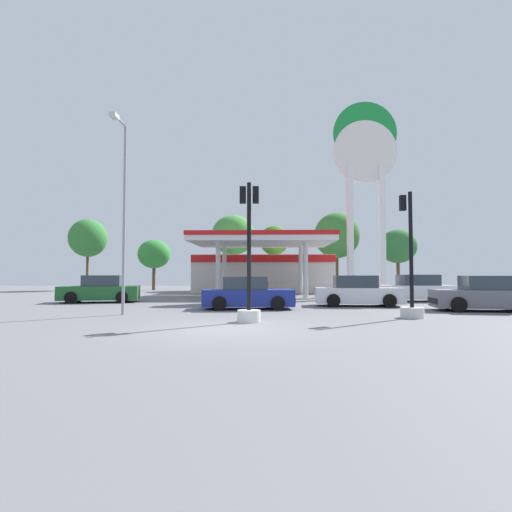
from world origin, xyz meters
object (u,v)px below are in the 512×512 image
at_px(car_1, 358,292).
at_px(traffic_signal_0, 249,279).
at_px(car_2, 248,294).
at_px(tree_5, 398,246).
at_px(station_pole_sign, 365,169).
at_px(tree_3, 274,241).
at_px(traffic_signal_1, 411,288).
at_px(corner_streetlamp, 123,199).
at_px(tree_1, 154,254).
at_px(car_4, 485,295).
at_px(car_3, 416,289).
at_px(tree_4, 337,236).
at_px(tree_2, 233,235).
at_px(tree_0, 88,238).
at_px(car_0, 100,290).

distance_m(car_1, traffic_signal_0, 8.64).
relative_size(car_2, tree_5, 0.67).
bearing_deg(car_1, car_2, -160.89).
relative_size(station_pole_sign, tree_3, 2.19).
height_order(traffic_signal_1, corner_streetlamp, corner_streetlamp).
bearing_deg(car_1, tree_3, 101.09).
bearing_deg(tree_1, car_4, -47.59).
xyz_separation_m(car_2, traffic_signal_0, (0.30, -5.03, 0.75)).
bearing_deg(car_4, car_3, 96.13).
bearing_deg(tree_3, tree_4, 6.37).
bearing_deg(traffic_signal_1, car_4, 34.29).
bearing_deg(traffic_signal_1, tree_5, 73.13).
distance_m(traffic_signal_1, corner_streetlamp, 11.45).
bearing_deg(tree_2, car_3, -53.41).
distance_m(car_4, traffic_signal_1, 5.06).
height_order(tree_0, tree_4, tree_4).
distance_m(car_0, tree_5, 30.51).
height_order(car_1, tree_0, tree_0).
bearing_deg(tree_4, corner_streetlamp, -116.45).
distance_m(car_0, car_3, 18.31).
distance_m(traffic_signal_0, tree_2, 27.57).
distance_m(car_3, tree_2, 21.12).
bearing_deg(corner_streetlamp, traffic_signal_1, -3.09).
xyz_separation_m(station_pole_sign, car_3, (1.64, -5.01, -8.50)).
xyz_separation_m(car_2, car_4, (10.32, -0.77, 0.02)).
distance_m(traffic_signal_0, traffic_signal_1, 6.03).
xyz_separation_m(car_0, tree_3, (10.15, 17.58, 4.24)).
bearing_deg(tree_5, car_2, -121.31).
bearing_deg(tree_1, tree_4, 0.46).
height_order(traffic_signal_0, tree_0, tree_0).
xyz_separation_m(car_2, tree_0, (-17.44, 21.82, 4.62)).
distance_m(car_3, traffic_signal_1, 9.82).
relative_size(car_3, tree_3, 0.68).
bearing_deg(car_0, traffic_signal_0, -45.92).
distance_m(tree_0, corner_streetlamp, 27.90).
bearing_deg(car_1, tree_5, 67.59).
xyz_separation_m(traffic_signal_1, tree_3, (-4.62, 25.36, 3.87)).
bearing_deg(car_1, car_0, 170.75).
distance_m(station_pole_sign, traffic_signal_0, 19.06).
distance_m(tree_2, tree_5, 17.18).
bearing_deg(traffic_signal_0, tree_1, 112.03).
relative_size(car_2, traffic_signal_0, 0.91).
relative_size(traffic_signal_0, tree_0, 0.65).
distance_m(car_2, car_4, 10.35).
relative_size(car_4, traffic_signal_1, 0.97).
relative_size(tree_0, tree_1, 1.40).
xyz_separation_m(car_0, traffic_signal_1, (14.76, -7.78, 0.37)).
bearing_deg(tree_1, tree_5, 3.29).
bearing_deg(tree_4, tree_2, -177.79).
height_order(car_3, tree_3, tree_3).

